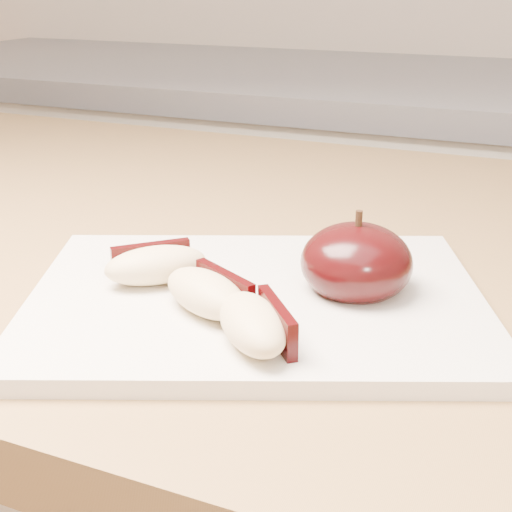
% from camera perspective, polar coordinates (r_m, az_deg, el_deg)
% --- Properties ---
extents(back_cabinet, '(2.40, 0.62, 0.94)m').
position_cam_1_polar(back_cabinet, '(1.38, 16.99, -6.33)').
color(back_cabinet, silver).
rests_on(back_cabinet, ground).
extents(cutting_board, '(0.34, 0.30, 0.01)m').
position_cam_1_polar(cutting_board, '(0.45, 0.00, -3.60)').
color(cutting_board, silver).
rests_on(cutting_board, island_counter).
extents(apple_half, '(0.08, 0.08, 0.06)m').
position_cam_1_polar(apple_half, '(0.45, 8.03, -0.52)').
color(apple_half, black).
rests_on(apple_half, cutting_board).
extents(apple_wedge_a, '(0.07, 0.07, 0.02)m').
position_cam_1_polar(apple_wedge_a, '(0.47, -8.06, -0.67)').
color(apple_wedge_a, beige).
rests_on(apple_wedge_a, cutting_board).
extents(apple_wedge_b, '(0.07, 0.06, 0.02)m').
position_cam_1_polar(apple_wedge_b, '(0.42, -3.86, -2.92)').
color(apple_wedge_b, beige).
rests_on(apple_wedge_b, cutting_board).
extents(apple_wedge_c, '(0.07, 0.07, 0.02)m').
position_cam_1_polar(apple_wedge_c, '(0.39, -0.07, -5.41)').
color(apple_wedge_c, beige).
rests_on(apple_wedge_c, cutting_board).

